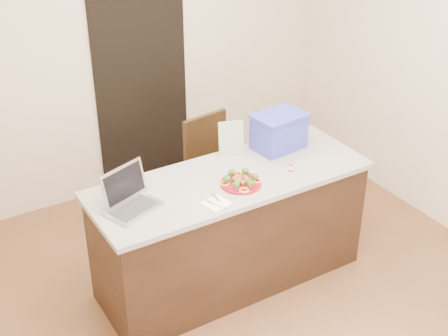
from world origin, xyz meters
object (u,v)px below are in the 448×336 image
island (230,230)px  napkin (216,203)px  chair (211,165)px  blue_box (279,131)px  laptop (129,196)px  plate (241,183)px  yogurt_bottle (291,169)px

island → napkin: size_ratio=13.28×
chair → blue_box: bearing=-74.8°
laptop → chair: laptop is taller
laptop → blue_box: blue_box is taller
chair → laptop: bearing=-153.3°
napkin → blue_box: bearing=28.3°
island → plate: bearing=-86.5°
plate → napkin: bearing=-155.7°
island → plate: plate is taller
yogurt_bottle → laptop: bearing=170.2°
napkin → laptop: size_ratio=0.37×
yogurt_bottle → island: bearing=157.5°
blue_box → chair: size_ratio=0.43×
plate → blue_box: blue_box is taller
island → plate: 0.48m
plate → napkin: 0.30m
blue_box → plate: bearing=-156.1°
plate → chair: bearing=72.6°
island → blue_box: size_ratio=4.89×
laptop → blue_box: bearing=-13.6°
island → yogurt_bottle: yogurt_bottle is taller
yogurt_bottle → plate: bearing=173.4°
yogurt_bottle → blue_box: blue_box is taller
island → plate: size_ratio=7.12×
laptop → yogurt_bottle: bearing=-30.4°
island → blue_box: (0.55, 0.20, 0.60)m
laptop → chair: (1.06, 0.75, -0.43)m
plate → chair: 1.02m
napkin → blue_box: blue_box is taller
island → blue_box: bearing=19.4°
napkin → plate: bearing=24.3°
island → laptop: 0.93m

